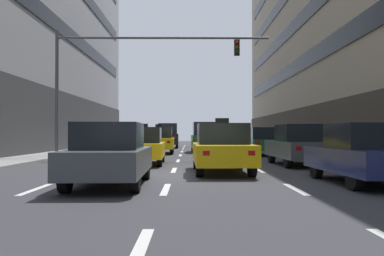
# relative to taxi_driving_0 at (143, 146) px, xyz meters

# --- Properties ---
(ground_plane) EXTENTS (120.00, 120.00, 0.00)m
(ground_plane) POSITION_rel_taxi_driving_0_xyz_m (1.43, -4.75, -0.77)
(ground_plane) COLOR #38383D
(lane_stripe_l1_s3) EXTENTS (0.16, 2.00, 0.01)m
(lane_stripe_l1_s3) POSITION_rel_taxi_driving_0_xyz_m (-1.65, -7.75, -0.77)
(lane_stripe_l1_s3) COLOR silver
(lane_stripe_l1_s3) RESTS_ON ground
(lane_stripe_l1_s4) EXTENTS (0.16, 2.00, 0.01)m
(lane_stripe_l1_s4) POSITION_rel_taxi_driving_0_xyz_m (-1.65, -2.75, -0.77)
(lane_stripe_l1_s4) COLOR silver
(lane_stripe_l1_s4) RESTS_ON ground
(lane_stripe_l1_s5) EXTENTS (0.16, 2.00, 0.01)m
(lane_stripe_l1_s5) POSITION_rel_taxi_driving_0_xyz_m (-1.65, 2.25, -0.77)
(lane_stripe_l1_s5) COLOR silver
(lane_stripe_l1_s5) RESTS_ON ground
(lane_stripe_l1_s6) EXTENTS (0.16, 2.00, 0.01)m
(lane_stripe_l1_s6) POSITION_rel_taxi_driving_0_xyz_m (-1.65, 7.25, -0.77)
(lane_stripe_l1_s6) COLOR silver
(lane_stripe_l1_s6) RESTS_ON ground
(lane_stripe_l1_s7) EXTENTS (0.16, 2.00, 0.01)m
(lane_stripe_l1_s7) POSITION_rel_taxi_driving_0_xyz_m (-1.65, 12.25, -0.77)
(lane_stripe_l1_s7) COLOR silver
(lane_stripe_l1_s7) RESTS_ON ground
(lane_stripe_l1_s8) EXTENTS (0.16, 2.00, 0.01)m
(lane_stripe_l1_s8) POSITION_rel_taxi_driving_0_xyz_m (-1.65, 17.25, -0.77)
(lane_stripe_l1_s8) COLOR silver
(lane_stripe_l1_s8) RESTS_ON ground
(lane_stripe_l1_s9) EXTENTS (0.16, 2.00, 0.01)m
(lane_stripe_l1_s9) POSITION_rel_taxi_driving_0_xyz_m (-1.65, 22.25, -0.77)
(lane_stripe_l1_s9) COLOR silver
(lane_stripe_l1_s9) RESTS_ON ground
(lane_stripe_l1_s10) EXTENTS (0.16, 2.00, 0.01)m
(lane_stripe_l1_s10) POSITION_rel_taxi_driving_0_xyz_m (-1.65, 27.25, -0.77)
(lane_stripe_l1_s10) COLOR silver
(lane_stripe_l1_s10) RESTS_ON ground
(lane_stripe_l2_s2) EXTENTS (0.16, 2.00, 0.01)m
(lane_stripe_l2_s2) POSITION_rel_taxi_driving_0_xyz_m (1.43, -12.75, -0.77)
(lane_stripe_l2_s2) COLOR silver
(lane_stripe_l2_s2) RESTS_ON ground
(lane_stripe_l2_s3) EXTENTS (0.16, 2.00, 0.01)m
(lane_stripe_l2_s3) POSITION_rel_taxi_driving_0_xyz_m (1.43, -7.75, -0.77)
(lane_stripe_l2_s3) COLOR silver
(lane_stripe_l2_s3) RESTS_ON ground
(lane_stripe_l2_s4) EXTENTS (0.16, 2.00, 0.01)m
(lane_stripe_l2_s4) POSITION_rel_taxi_driving_0_xyz_m (1.43, -2.75, -0.77)
(lane_stripe_l2_s4) COLOR silver
(lane_stripe_l2_s4) RESTS_ON ground
(lane_stripe_l2_s5) EXTENTS (0.16, 2.00, 0.01)m
(lane_stripe_l2_s5) POSITION_rel_taxi_driving_0_xyz_m (1.43, 2.25, -0.77)
(lane_stripe_l2_s5) COLOR silver
(lane_stripe_l2_s5) RESTS_ON ground
(lane_stripe_l2_s6) EXTENTS (0.16, 2.00, 0.01)m
(lane_stripe_l2_s6) POSITION_rel_taxi_driving_0_xyz_m (1.43, 7.25, -0.77)
(lane_stripe_l2_s6) COLOR silver
(lane_stripe_l2_s6) RESTS_ON ground
(lane_stripe_l2_s7) EXTENTS (0.16, 2.00, 0.01)m
(lane_stripe_l2_s7) POSITION_rel_taxi_driving_0_xyz_m (1.43, 12.25, -0.77)
(lane_stripe_l2_s7) COLOR silver
(lane_stripe_l2_s7) RESTS_ON ground
(lane_stripe_l2_s8) EXTENTS (0.16, 2.00, 0.01)m
(lane_stripe_l2_s8) POSITION_rel_taxi_driving_0_xyz_m (1.43, 17.25, -0.77)
(lane_stripe_l2_s8) COLOR silver
(lane_stripe_l2_s8) RESTS_ON ground
(lane_stripe_l2_s9) EXTENTS (0.16, 2.00, 0.01)m
(lane_stripe_l2_s9) POSITION_rel_taxi_driving_0_xyz_m (1.43, 22.25, -0.77)
(lane_stripe_l2_s9) COLOR silver
(lane_stripe_l2_s9) RESTS_ON ground
(lane_stripe_l2_s10) EXTENTS (0.16, 2.00, 0.01)m
(lane_stripe_l2_s10) POSITION_rel_taxi_driving_0_xyz_m (1.43, 27.25, -0.77)
(lane_stripe_l2_s10) COLOR silver
(lane_stripe_l2_s10) RESTS_ON ground
(lane_stripe_l3_s3) EXTENTS (0.16, 2.00, 0.01)m
(lane_stripe_l3_s3) POSITION_rel_taxi_driving_0_xyz_m (4.51, -7.75, -0.77)
(lane_stripe_l3_s3) COLOR silver
(lane_stripe_l3_s3) RESTS_ON ground
(lane_stripe_l3_s4) EXTENTS (0.16, 2.00, 0.01)m
(lane_stripe_l3_s4) POSITION_rel_taxi_driving_0_xyz_m (4.51, -2.75, -0.77)
(lane_stripe_l3_s4) COLOR silver
(lane_stripe_l3_s4) RESTS_ON ground
(lane_stripe_l3_s5) EXTENTS (0.16, 2.00, 0.01)m
(lane_stripe_l3_s5) POSITION_rel_taxi_driving_0_xyz_m (4.51, 2.25, -0.77)
(lane_stripe_l3_s5) COLOR silver
(lane_stripe_l3_s5) RESTS_ON ground
(lane_stripe_l3_s6) EXTENTS (0.16, 2.00, 0.01)m
(lane_stripe_l3_s6) POSITION_rel_taxi_driving_0_xyz_m (4.51, 7.25, -0.77)
(lane_stripe_l3_s6) COLOR silver
(lane_stripe_l3_s6) RESTS_ON ground
(lane_stripe_l3_s7) EXTENTS (0.16, 2.00, 0.01)m
(lane_stripe_l3_s7) POSITION_rel_taxi_driving_0_xyz_m (4.51, 12.25, -0.77)
(lane_stripe_l3_s7) COLOR silver
(lane_stripe_l3_s7) RESTS_ON ground
(lane_stripe_l3_s8) EXTENTS (0.16, 2.00, 0.01)m
(lane_stripe_l3_s8) POSITION_rel_taxi_driving_0_xyz_m (4.51, 17.25, -0.77)
(lane_stripe_l3_s8) COLOR silver
(lane_stripe_l3_s8) RESTS_ON ground
(lane_stripe_l3_s9) EXTENTS (0.16, 2.00, 0.01)m
(lane_stripe_l3_s9) POSITION_rel_taxi_driving_0_xyz_m (4.51, 22.25, -0.77)
(lane_stripe_l3_s9) COLOR silver
(lane_stripe_l3_s9) RESTS_ON ground
(lane_stripe_l3_s10) EXTENTS (0.16, 2.00, 0.01)m
(lane_stripe_l3_s10) POSITION_rel_taxi_driving_0_xyz_m (4.51, 27.25, -0.77)
(lane_stripe_l3_s10) COLOR silver
(lane_stripe_l3_s10) RESTS_ON ground
(taxi_driving_0) EXTENTS (1.86, 4.23, 1.74)m
(taxi_driving_0) POSITION_rel_taxi_driving_0_xyz_m (0.00, 0.00, 0.00)
(taxi_driving_0) COLOR black
(taxi_driving_0) RESTS_ON ground
(taxi_driving_1) EXTENTS (2.09, 4.71, 1.94)m
(taxi_driving_1) POSITION_rel_taxi_driving_0_xyz_m (-0.03, 9.54, 0.09)
(taxi_driving_1) COLOR black
(taxi_driving_1) RESTS_ON ground
(car_driving_2) EXTENTS (2.08, 4.71, 2.26)m
(car_driving_2) POSITION_rel_taxi_driving_0_xyz_m (-0.03, 20.15, 0.35)
(car_driving_2) COLOR black
(car_driving_2) RESTS_ON ground
(car_driving_3) EXTENTS (1.93, 4.42, 2.12)m
(car_driving_3) POSITION_rel_taxi_driving_0_xyz_m (3.05, 11.29, 0.28)
(car_driving_3) COLOR black
(car_driving_3) RESTS_ON ground
(taxi_driving_4) EXTENTS (1.92, 4.44, 1.84)m
(taxi_driving_4) POSITION_rel_taxi_driving_0_xyz_m (3.08, -3.72, 0.04)
(taxi_driving_4) COLOR black
(taxi_driving_4) RESTS_ON ground
(car_driving_5) EXTENTS (2.00, 4.55, 1.69)m
(car_driving_5) POSITION_rel_taxi_driving_0_xyz_m (-3.19, 11.33, 0.06)
(car_driving_5) COLOR black
(car_driving_5) RESTS_ON ground
(car_driving_6) EXTENTS (1.85, 4.28, 1.59)m
(car_driving_6) POSITION_rel_taxi_driving_0_xyz_m (-0.01, -7.09, 0.01)
(car_driving_6) COLOR black
(car_driving_6) RESTS_ON ground
(car_parked_1) EXTENTS (1.89, 4.28, 1.59)m
(car_parked_1) POSITION_rel_taxi_driving_0_xyz_m (6.54, -6.75, 0.01)
(car_parked_1) COLOR black
(car_parked_1) RESTS_ON ground
(car_parked_2) EXTENTS (2.00, 4.57, 1.70)m
(car_parked_2) POSITION_rel_taxi_driving_0_xyz_m (6.54, -0.59, 0.06)
(car_parked_2) COLOR black
(car_parked_2) RESTS_ON ground
(car_parked_3) EXTENTS (2.01, 4.57, 1.70)m
(car_parked_3) POSITION_rel_taxi_driving_0_xyz_m (6.54, 7.33, 0.06)
(car_parked_3) COLOR black
(car_parked_3) RESTS_ON ground
(traffic_signal_0) EXTENTS (11.46, 0.35, 6.71)m
(traffic_signal_0) POSITION_rel_taxi_driving_0_xyz_m (-1.55, 4.31, 4.18)
(traffic_signal_0) COLOR #4C4C51
(traffic_signal_0) RESTS_ON sidewalk_left
(pedestrian_0) EXTENTS (0.52, 0.28, 1.73)m
(pedestrian_0) POSITION_rel_taxi_driving_0_xyz_m (8.65, 8.65, 0.38)
(pedestrian_0) COLOR black
(pedestrian_0) RESTS_ON sidewalk_right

